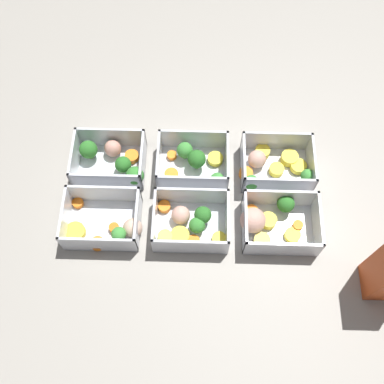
% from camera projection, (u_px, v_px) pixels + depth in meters
% --- Properties ---
extents(ground_plane, '(4.00, 4.00, 0.00)m').
position_uv_depth(ground_plane, '(192.00, 197.00, 0.94)').
color(ground_plane, gray).
extents(container_near_left, '(0.16, 0.12, 0.06)m').
position_uv_depth(container_near_left, '(274.00, 166.00, 0.95)').
color(container_near_left, silver).
rests_on(container_near_left, ground_plane).
extents(container_near_center, '(0.15, 0.11, 0.06)m').
position_uv_depth(container_near_center, '(194.00, 162.00, 0.95)').
color(container_near_center, silver).
rests_on(container_near_center, ground_plane).
extents(container_near_right, '(0.15, 0.12, 0.06)m').
position_uv_depth(container_near_right, '(112.00, 161.00, 0.95)').
color(container_near_right, silver).
rests_on(container_near_right, ground_plane).
extents(container_far_left, '(0.16, 0.12, 0.06)m').
position_uv_depth(container_far_left, '(272.00, 222.00, 0.89)').
color(container_far_left, silver).
rests_on(container_far_left, ground_plane).
extents(container_far_center, '(0.15, 0.11, 0.06)m').
position_uv_depth(container_far_center, '(190.00, 222.00, 0.89)').
color(container_far_center, silver).
rests_on(container_far_center, ground_plane).
extents(container_far_right, '(0.16, 0.12, 0.06)m').
position_uv_depth(container_far_right, '(106.00, 224.00, 0.89)').
color(container_far_right, silver).
rests_on(container_far_right, ground_plane).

